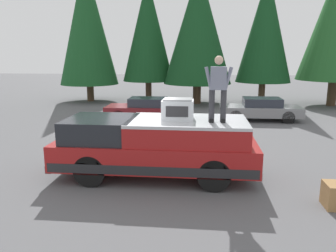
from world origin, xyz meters
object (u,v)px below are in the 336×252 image
person_on_truck_bed (218,87)px  parked_car_maroon (147,109)px  pickup_truck (156,146)px  parked_car_grey (260,109)px  compressor_unit (178,109)px

person_on_truck_bed → parked_car_maroon: 9.01m
person_on_truck_bed → pickup_truck: bearing=82.2°
pickup_truck → person_on_truck_bed: (-0.23, -1.65, 1.68)m
pickup_truck → person_on_truck_bed: person_on_truck_bed is taller
person_on_truck_bed → parked_car_maroon: size_ratio=0.41×
person_on_truck_bed → parked_car_grey: size_ratio=0.41×
person_on_truck_bed → parked_car_grey: (8.75, -2.60, -1.97)m
pickup_truck → compressor_unit: bearing=-85.7°
pickup_truck → compressor_unit: size_ratio=6.60×
parked_car_grey → person_on_truck_bed: bearing=163.5°
compressor_unit → person_on_truck_bed: size_ratio=0.50×
compressor_unit → person_on_truck_bed: (-0.27, -1.05, 0.62)m
person_on_truck_bed → parked_car_maroon: person_on_truck_bed is taller
pickup_truck → compressor_unit: 1.22m
compressor_unit → parked_car_grey: 9.33m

